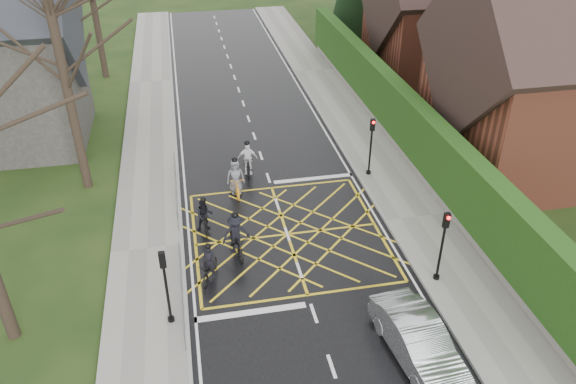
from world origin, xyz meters
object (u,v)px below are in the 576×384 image
object	(u,v)px
cyclist_lead	(236,181)
cyclist_front	(248,162)
car	(418,341)
cyclist_rear	(210,267)
cyclist_back	(205,218)
cyclist_mid	(236,238)

from	to	relation	value
cyclist_lead	cyclist_front	bearing A→B (deg)	62.48
car	cyclist_rear	bearing A→B (deg)	132.97
cyclist_back	cyclist_front	size ratio (longest dim) A/B	0.89
cyclist_rear	car	size ratio (longest dim) A/B	0.40
cyclist_front	cyclist_lead	distance (m)	1.95
cyclist_rear	cyclist_mid	size ratio (longest dim) A/B	0.82
cyclist_back	cyclist_mid	xyz separation A→B (m)	(1.18, -1.88, 0.09)
cyclist_rear	cyclist_front	xyz separation A→B (m)	(2.59, 7.94, 0.16)
cyclist_front	cyclist_lead	xyz separation A→B (m)	(-0.83, -1.76, -0.02)
cyclist_mid	car	bearing A→B (deg)	-60.82
cyclist_rear	cyclist_back	distance (m)	3.29
cyclist_front	cyclist_mid	bearing A→B (deg)	-96.59
cyclist_mid	car	xyz separation A→B (m)	(5.17, -6.79, 0.00)
cyclist_rear	cyclist_mid	distance (m)	1.88
cyclist_mid	cyclist_front	world-z (taller)	cyclist_mid
cyclist_rear	cyclist_front	bearing A→B (deg)	94.19
cyclist_mid	car	distance (m)	8.53
cyclist_mid	cyclist_front	xyz separation A→B (m)	(1.36, 6.53, -0.04)
cyclist_rear	cyclist_front	distance (m)	8.35
cyclist_mid	cyclist_lead	xyz separation A→B (m)	(0.53, 4.77, -0.06)
cyclist_back	cyclist_lead	xyz separation A→B (m)	(1.71, 2.89, 0.03)
cyclist_front	car	distance (m)	13.85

